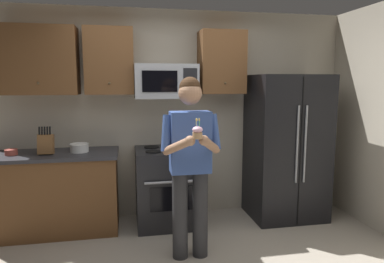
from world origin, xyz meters
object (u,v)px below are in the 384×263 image
(oven_range, at_px, (168,186))
(bowl_small_colored, at_px, (11,152))
(knife_block, at_px, (46,144))
(cupcake, at_px, (197,132))
(refrigerator, at_px, (286,147))
(bowl_large_white, at_px, (79,147))
(microwave, at_px, (166,81))
(person, at_px, (190,158))

(oven_range, distance_m, bowl_small_colored, 1.79)
(knife_block, relative_size, cupcake, 1.84)
(refrigerator, height_order, bowl_large_white, refrigerator)
(microwave, height_order, bowl_large_white, microwave)
(bowl_large_white, relative_size, person, 0.12)
(oven_range, bearing_deg, knife_block, -178.75)
(oven_range, height_order, person, person)
(microwave, distance_m, bowl_large_white, 1.26)
(person, bearing_deg, bowl_small_colored, 154.78)
(knife_block, bearing_deg, person, -29.65)
(person, bearing_deg, knife_block, 150.35)
(oven_range, xyz_separation_m, microwave, (0.00, 0.12, 1.26))
(cupcake, bearing_deg, bowl_large_white, 132.53)
(microwave, xyz_separation_m, person, (0.11, -0.98, -0.72))
(oven_range, relative_size, refrigerator, 0.52)
(bowl_small_colored, bearing_deg, person, -25.22)
(oven_range, bearing_deg, person, -82.49)
(refrigerator, bearing_deg, oven_range, 178.50)
(knife_block, height_order, cupcake, cupcake)
(microwave, height_order, cupcake, microwave)
(bowl_small_colored, xyz_separation_m, person, (1.84, -0.87, 0.04))
(bowl_large_white, height_order, bowl_small_colored, bowl_large_white)
(person, bearing_deg, oven_range, 97.51)
(person, relative_size, cupcake, 10.13)
(bowl_small_colored, height_order, person, person)
(bowl_small_colored, bearing_deg, knife_block, -4.60)
(microwave, relative_size, bowl_small_colored, 5.41)
(cupcake, bearing_deg, knife_block, 141.58)
(person, bearing_deg, microwave, 96.60)
(knife_block, bearing_deg, oven_range, 1.25)
(oven_range, relative_size, person, 0.53)
(refrigerator, height_order, person, refrigerator)
(knife_block, height_order, bowl_small_colored, knife_block)
(person, bearing_deg, cupcake, -90.00)
(microwave, distance_m, bowl_small_colored, 1.89)
(oven_range, distance_m, knife_block, 1.47)
(refrigerator, height_order, bowl_small_colored, refrigerator)
(bowl_large_white, distance_m, bowl_small_colored, 0.72)
(refrigerator, relative_size, bowl_large_white, 8.54)
(knife_block, xyz_separation_m, person, (1.47, -0.84, -0.04))
(refrigerator, bearing_deg, bowl_small_colored, 179.30)
(microwave, height_order, knife_block, microwave)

